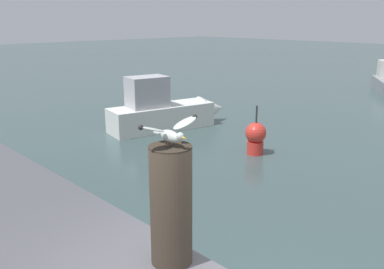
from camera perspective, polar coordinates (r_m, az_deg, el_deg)
The scene contains 4 objects.
mooring_post at distance 3.61m, azimuth -2.89°, elevation -9.74°, with size 0.37×0.37×1.07m, color #382D23.
seagull at distance 3.38m, azimuth -3.00°, elevation 0.31°, with size 0.39×0.60×0.23m.
boat_white at distance 13.75m, azimuth -3.15°, elevation 3.30°, with size 1.87×4.36×1.83m.
channel_buoy at distance 11.18m, azimuth 8.74°, elevation -0.32°, with size 0.56×0.56×1.33m.
Camera 1 is at (1.89, -2.39, 3.52)m, focal length 38.74 mm.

